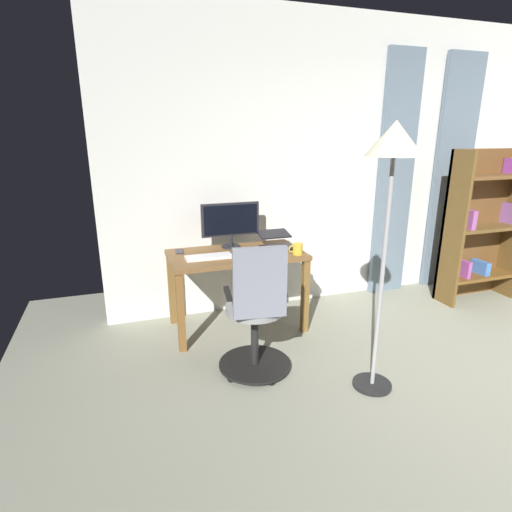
{
  "coord_description": "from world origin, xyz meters",
  "views": [
    {
      "loc": [
        2.52,
        1.22,
        1.79
      ],
      "look_at": [
        1.56,
        -1.62,
        0.88
      ],
      "focal_mm": 28.93,
      "sensor_mm": 36.0,
      "label": 1
    }
  ],
  "objects": [
    {
      "name": "back_room_partition",
      "position": [
        0.0,
        -2.69,
        1.45
      ],
      "size": [
        5.44,
        0.1,
        2.9
      ],
      "primitive_type": "cube",
      "color": "silver",
      "rests_on": "ground"
    },
    {
      "name": "cell_phone_face_up",
      "position": [
        2.03,
        -2.41,
        0.74
      ],
      "size": [
        0.08,
        0.15,
        0.01
      ],
      "primitive_type": "cube",
      "rotation": [
        0.0,
        0.0,
        -0.09
      ],
      "color": "#232328",
      "rests_on": "desk"
    },
    {
      "name": "office_chair",
      "position": [
        1.63,
        -1.41,
        0.48
      ],
      "size": [
        0.56,
        0.56,
        1.04
      ],
      "rotation": [
        0.0,
        0.0,
        3.0
      ],
      "color": "black",
      "rests_on": "ground"
    },
    {
      "name": "computer_monitor",
      "position": [
        1.54,
        -2.42,
        0.98
      ],
      "size": [
        0.55,
        0.18,
        0.42
      ],
      "color": "#232328",
      "rests_on": "desk"
    },
    {
      "name": "bookshelf",
      "position": [
        -1.15,
        -2.11,
        0.82
      ],
      "size": [
        0.86,
        0.3,
        1.61
      ],
      "color": "brown",
      "rests_on": "ground"
    },
    {
      "name": "computer_keyboard",
      "position": [
        1.82,
        -2.14,
        0.75
      ],
      "size": [
        0.4,
        0.14,
        0.02
      ],
      "primitive_type": "cube",
      "color": "white",
      "rests_on": "desk"
    },
    {
      "name": "laptop",
      "position": [
        1.14,
        -2.27,
        0.78
      ],
      "size": [
        0.3,
        0.3,
        0.14
      ],
      "rotation": [
        0.0,
        0.0,
        -0.01
      ],
      "color": "black",
      "rests_on": "desk"
    },
    {
      "name": "cell_phone_by_monitor",
      "position": [
        1.47,
        -2.18,
        0.74
      ],
      "size": [
        0.08,
        0.15,
        0.01
      ],
      "primitive_type": "cube",
      "rotation": [
        0.0,
        0.0,
        0.07
      ],
      "color": "#232328",
      "rests_on": "desk"
    },
    {
      "name": "floor_lamp",
      "position": [
        0.88,
        -0.99,
        1.59
      ],
      "size": [
        0.36,
        0.36,
        1.85
      ],
      "color": "black",
      "rests_on": "ground"
    },
    {
      "name": "curtain_left_panel",
      "position": [
        -1.12,
        -2.58,
        1.3
      ],
      "size": [
        0.49,
        0.06,
        2.59
      ],
      "primitive_type": "cube",
      "color": "slate",
      "rests_on": "ground"
    },
    {
      "name": "curtain_right_panel",
      "position": [
        -0.35,
        -2.58,
        1.3
      ],
      "size": [
        0.42,
        0.06,
        2.59
      ],
      "primitive_type": "cube",
      "color": "slate",
      "rests_on": "ground"
    },
    {
      "name": "computer_mouse",
      "position": [
        1.44,
        -1.99,
        0.75
      ],
      "size": [
        0.06,
        0.1,
        0.04
      ],
      "primitive_type": "ellipsoid",
      "color": "#333338",
      "rests_on": "desk"
    },
    {
      "name": "mug_coffee",
      "position": [
        1.05,
        -2.0,
        0.78
      ],
      "size": [
        0.13,
        0.09,
        0.1
      ],
      "color": "gold",
      "rests_on": "desk"
    },
    {
      "name": "desk",
      "position": [
        1.55,
        -2.22,
        0.62
      ],
      "size": [
        1.21,
        0.64,
        0.73
      ],
      "color": "brown",
      "rests_on": "ground"
    }
  ]
}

